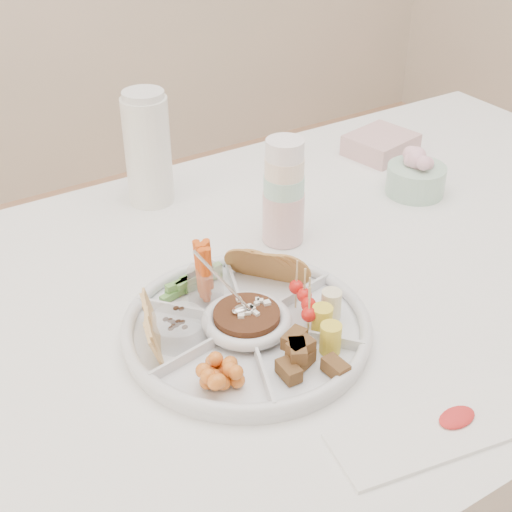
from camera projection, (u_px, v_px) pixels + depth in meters
floor at (340, 510)px, 1.74m from camera, size 4.00×4.00×0.00m
dining_table at (351, 397)px, 1.53m from camera, size 1.52×1.02×0.76m
party_tray at (247, 324)px, 1.10m from camera, size 0.44×0.44×0.04m
bean_dip at (247, 320)px, 1.09m from camera, size 0.12×0.12×0.04m
tortillas at (271, 268)px, 1.19m from camera, size 0.11×0.11×0.06m
carrot_cucumber at (194, 267)px, 1.16m from camera, size 0.13×0.13×0.10m
pita_raisins at (162, 324)px, 1.06m from camera, size 0.14×0.14×0.07m
cherries at (217, 372)px, 0.99m from camera, size 0.11×0.11×0.04m
granola_chunks at (308, 359)px, 1.01m from camera, size 0.12×0.12×0.05m
banana_tomato at (329, 294)px, 1.10m from camera, size 0.12×0.12×0.09m
cup_stack at (284, 189)px, 1.29m from camera, size 0.08×0.08×0.21m
thermos at (148, 147)px, 1.42m from camera, size 0.10×0.10×0.24m
flower_bowl at (417, 173)px, 1.48m from camera, size 0.14×0.14×0.09m
napkin_stack at (381, 145)px, 1.66m from camera, size 0.17×0.15×0.05m
placemat at (440, 430)px, 0.94m from camera, size 0.31×0.15×0.01m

